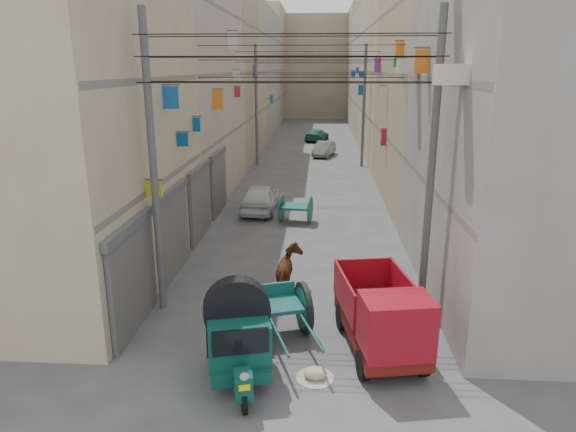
# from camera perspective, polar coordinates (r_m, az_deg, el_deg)

# --- Properties ---
(building_row_left) EXTENTS (8.00, 62.00, 14.00)m
(building_row_left) POSITION_cam_1_polar(r_m,az_deg,el_deg) (42.08, -8.71, 15.92)
(building_row_left) COLOR #BEB290
(building_row_left) RESTS_ON ground
(building_row_right) EXTENTS (8.00, 62.00, 14.00)m
(building_row_right) POSITION_cam_1_polar(r_m,az_deg,el_deg) (41.78, 14.14, 15.63)
(building_row_right) COLOR gray
(building_row_right) RESTS_ON ground
(end_cap_building) EXTENTS (22.00, 10.00, 13.00)m
(end_cap_building) POSITION_cam_1_polar(r_m,az_deg,el_deg) (73.04, 3.18, 16.16)
(end_cap_building) COLOR tan
(end_cap_building) RESTS_ON ground
(shutters_left) EXTENTS (0.18, 14.40, 2.88)m
(shutters_left) POSITION_cam_1_polar(r_m,az_deg,el_deg) (18.73, -11.02, 0.23)
(shutters_left) COLOR #48494D
(shutters_left) RESTS_ON ground
(signboards) EXTENTS (8.22, 40.52, 5.67)m
(signboards) POSITION_cam_1_polar(r_m,az_deg,el_deg) (28.87, 2.10, 10.00)
(signboards) COLOR #0B5281
(signboards) RESTS_ON ground
(ac_units) EXTENTS (0.70, 6.55, 3.35)m
(ac_units) POSITION_cam_1_polar(r_m,az_deg,el_deg) (15.00, 15.54, 19.01)
(ac_units) COLOR beige
(ac_units) RESTS_ON ground
(utility_poles) EXTENTS (7.40, 22.20, 8.00)m
(utility_poles) POSITION_cam_1_polar(r_m,az_deg,el_deg) (24.18, 1.82, 10.15)
(utility_poles) COLOR #515153
(utility_poles) RESTS_ON ground
(overhead_cables) EXTENTS (7.40, 22.52, 1.12)m
(overhead_cables) POSITION_cam_1_polar(r_m,az_deg,el_deg) (21.45, 1.64, 16.78)
(overhead_cables) COLOR black
(overhead_cables) RESTS_ON ground
(auto_rickshaw) EXTENTS (1.82, 2.60, 1.76)m
(auto_rickshaw) POSITION_cam_1_polar(r_m,az_deg,el_deg) (11.39, -5.62, -12.86)
(auto_rickshaw) COLOR black
(auto_rickshaw) RESTS_ON ground
(tonga_cart) EXTENTS (1.98, 3.15, 1.33)m
(tonga_cart) POSITION_cam_1_polar(r_m,az_deg,el_deg) (13.11, -0.86, -10.36)
(tonga_cart) COLOR black
(tonga_cart) RESTS_ON ground
(mini_truck) EXTENTS (2.08, 3.61, 1.91)m
(mini_truck) POSITION_cam_1_polar(r_m,az_deg,el_deg) (12.20, 10.66, -11.63)
(mini_truck) COLOR black
(mini_truck) RESTS_ON ground
(second_cart) EXTENTS (1.52, 1.39, 1.20)m
(second_cart) POSITION_cam_1_polar(r_m,az_deg,el_deg) (22.37, 0.85, 0.88)
(second_cart) COLOR #12514D
(second_cart) RESTS_ON ground
(feed_sack) EXTENTS (0.52, 0.42, 0.26)m
(feed_sack) POSITION_cam_1_polar(r_m,az_deg,el_deg) (11.74, 3.03, -17.03)
(feed_sack) COLOR #BFB59E
(feed_sack) RESTS_ON ground
(horse) EXTENTS (0.80, 1.72, 1.44)m
(horse) POSITION_cam_1_polar(r_m,az_deg,el_deg) (15.22, 0.16, -6.32)
(horse) COLOR brown
(horse) RESTS_ON ground
(distant_car_white) EXTENTS (1.62, 3.84, 1.30)m
(distant_car_white) POSITION_cam_1_polar(r_m,az_deg,el_deg) (24.16, -3.10, 2.04)
(distant_car_white) COLOR silver
(distant_car_white) RESTS_ON ground
(distant_car_grey) EXTENTS (1.90, 3.52, 1.10)m
(distant_car_grey) POSITION_cam_1_polar(r_m,az_deg,el_deg) (39.50, 4.04, 7.44)
(distant_car_grey) COLOR #5B605C
(distant_car_grey) RESTS_ON ground
(distant_car_green) EXTENTS (2.51, 3.98, 1.08)m
(distant_car_green) POSITION_cam_1_polar(r_m,az_deg,el_deg) (47.87, 3.21, 8.98)
(distant_car_green) COLOR #21624B
(distant_car_green) RESTS_ON ground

